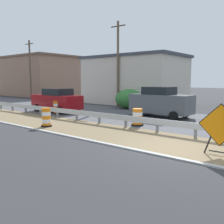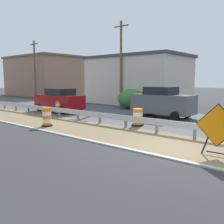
{
  "view_description": "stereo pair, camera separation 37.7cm",
  "coord_description": "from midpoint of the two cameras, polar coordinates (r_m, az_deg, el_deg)",
  "views": [
    {
      "loc": [
        -9.34,
        -4.28,
        2.74
      ],
      "look_at": [
        1.92,
        4.82,
        0.9
      ],
      "focal_mm": 40.55,
      "sensor_mm": 36.0,
      "label": 1
    },
    {
      "loc": [
        -9.1,
        -4.57,
        2.74
      ],
      "look_at": [
        1.92,
        4.82,
        0.9
      ],
      "focal_mm": 40.55,
      "sensor_mm": 36.0,
      "label": 2
    }
  ],
  "objects": [
    {
      "name": "utility_pole_mid",
      "position": [
        38.91,
        -16.73,
        9.3
      ],
      "size": [
        0.24,
        1.8,
        8.35
      ],
      "color": "brown",
      "rests_on": "ground"
    },
    {
      "name": "ground_plane",
      "position": [
        10.59,
        14.41,
        -7.98
      ],
      "size": [
        160.0,
        160.0,
        0.0
      ],
      "primitive_type": "plane",
      "color": "#333335"
    },
    {
      "name": "car_mid_far_lane",
      "position": [
        18.99,
        11.86,
        2.2
      ],
      "size": [
        2.17,
        4.6,
        2.24
      ],
      "rotation": [
        0.0,
        0.0,
        -1.6
      ],
      "color": "#4C5156",
      "rests_on": "ground"
    },
    {
      "name": "traffic_barrel_mid",
      "position": [
        21.04,
        -11.31,
        0.93
      ],
      "size": [
        0.72,
        0.72,
        1.05
      ],
      "color": "orange",
      "rests_on": "ground"
    },
    {
      "name": "traffic_barrel_close",
      "position": [
        15.44,
        -13.8,
        -1.3
      ],
      "size": [
        0.64,
        0.64,
        1.1
      ],
      "color": "orange",
      "rests_on": "ground"
    },
    {
      "name": "traffic_barrel_nearest",
      "position": [
        15.28,
        6.53,
        -1.36
      ],
      "size": [
        0.73,
        0.73,
        1.03
      ],
      "color": "orange",
      "rests_on": "ground"
    },
    {
      "name": "bush_roadside",
      "position": [
        24.33,
        4.9,
        2.97
      ],
      "size": [
        2.67,
        2.67,
        1.87
      ],
      "primitive_type": "ellipsoid",
      "color": "#337533",
      "rests_on": "ground"
    },
    {
      "name": "curb_near_edge",
      "position": [
        9.48,
        10.9,
        -9.66
      ],
      "size": [
        0.2,
        120.0,
        0.11
      ],
      "primitive_type": "cube",
      "color": "#ADADA8",
      "rests_on": "ground"
    },
    {
      "name": "roadside_shop_near",
      "position": [
        29.76,
        6.27,
        7.23
      ],
      "size": [
        7.21,
        11.14,
        5.47
      ],
      "color": "beige",
      "rests_on": "ground"
    },
    {
      "name": "median_dirt_strip",
      "position": [
        11.21,
        16.01,
        -7.17
      ],
      "size": [
        3.81,
        120.0,
        0.01
      ],
      "primitive_type": "cube",
      "color": "#7F6B4C",
      "rests_on": "ground"
    },
    {
      "name": "warning_sign_diamond",
      "position": [
        9.87,
        23.68,
        -3.27
      ],
      "size": [
        0.1,
        1.58,
        1.92
      ],
      "rotation": [
        0.0,
        0.0,
        3.18
      ],
      "color": "black",
      "rests_on": "ground"
    },
    {
      "name": "roadside_shop_far",
      "position": [
        46.41,
        -14.9,
        7.83
      ],
      "size": [
        8.68,
        12.95,
        6.77
      ],
      "color": "#93705B",
      "rests_on": "ground"
    },
    {
      "name": "car_trailing_far_lane",
      "position": [
        22.27,
        -11.34,
        2.66
      ],
      "size": [
        2.1,
        4.74,
        2.01
      ],
      "rotation": [
        0.0,
        0.0,
        1.57
      ],
      "color": "maroon",
      "rests_on": "ground"
    },
    {
      "name": "utility_pole_near",
      "position": [
        26.71,
        2.45,
        11.03
      ],
      "size": [
        0.24,
        1.8,
        8.68
      ],
      "color": "brown",
      "rests_on": "ground"
    }
  ]
}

